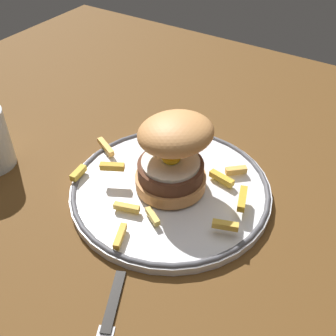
{
  "coord_description": "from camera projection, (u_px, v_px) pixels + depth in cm",
  "views": [
    {
      "loc": [
        23.54,
        -42.16,
        41.93
      ],
      "look_at": [
        -0.43,
        -4.8,
        4.6
      ],
      "focal_mm": 44.15,
      "sensor_mm": 36.0,
      "label": 1
    }
  ],
  "objects": [
    {
      "name": "ground_plane",
      "position": [
        187.0,
        184.0,
        0.65
      ],
      "size": [
        130.96,
        100.33,
        4.0
      ],
      "primitive_type": "cube",
      "color": "#573717"
    },
    {
      "name": "fries_pile",
      "position": [
        165.0,
        187.0,
        0.58
      ],
      "size": [
        27.99,
        22.75,
        2.87
      ],
      "color": "gold",
      "rests_on": "dinner_plate"
    },
    {
      "name": "knife",
      "position": [
        106.0,
        330.0,
        0.44
      ],
      "size": [
        9.03,
        16.92,
        0.7
      ],
      "color": "black",
      "rests_on": "ground_plane"
    },
    {
      "name": "dinner_plate",
      "position": [
        168.0,
        188.0,
        0.6
      ],
      "size": [
        29.17,
        29.17,
        1.6
      ],
      "color": "silver",
      "rests_on": "ground_plane"
    },
    {
      "name": "burger",
      "position": [
        173.0,
        152.0,
        0.57
      ],
      "size": [
        12.34,
        12.19,
        11.44
      ],
      "color": "#CE884B",
      "rests_on": "dinner_plate"
    }
  ]
}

